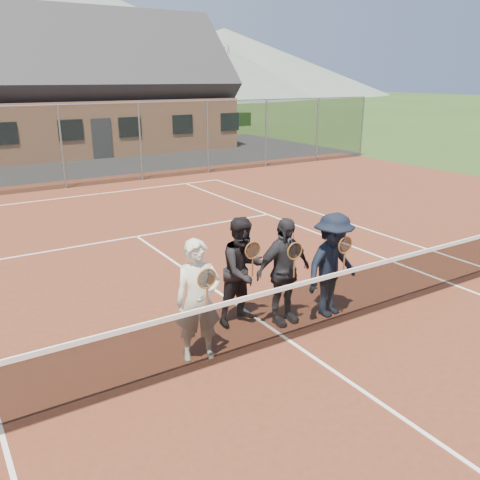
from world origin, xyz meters
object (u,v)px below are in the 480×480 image
at_px(player_a, 198,301).
at_px(player_c, 284,271).
at_px(player_b, 243,271).
at_px(player_d, 332,265).
at_px(tennis_net, 290,310).
at_px(clubhouse, 84,76).

distance_m(player_a, player_c, 1.72).
distance_m(player_a, player_b, 1.34).
bearing_deg(player_b, player_c, -35.45).
relative_size(player_a, player_d, 1.00).
bearing_deg(player_c, player_b, 144.55).
distance_m(tennis_net, player_d, 1.29).
relative_size(player_b, player_d, 1.00).
relative_size(clubhouse, player_d, 8.67).
xyz_separation_m(player_a, player_d, (2.57, 0.07, -0.00)).
relative_size(clubhouse, player_a, 8.67).
xyz_separation_m(tennis_net, player_c, (0.30, 0.58, 0.38)).
relative_size(player_a, player_b, 1.00).
distance_m(clubhouse, player_a, 24.49).
relative_size(player_c, player_d, 1.00).
bearing_deg(player_c, clubhouse, 81.03).
bearing_deg(player_b, tennis_net, -76.53).
relative_size(tennis_net, player_c, 6.49).
bearing_deg(player_d, player_c, 166.96).
bearing_deg(player_a, clubhouse, 77.16).
bearing_deg(player_a, player_b, 29.02).
distance_m(clubhouse, player_b, 23.63).
relative_size(tennis_net, player_b, 6.49).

